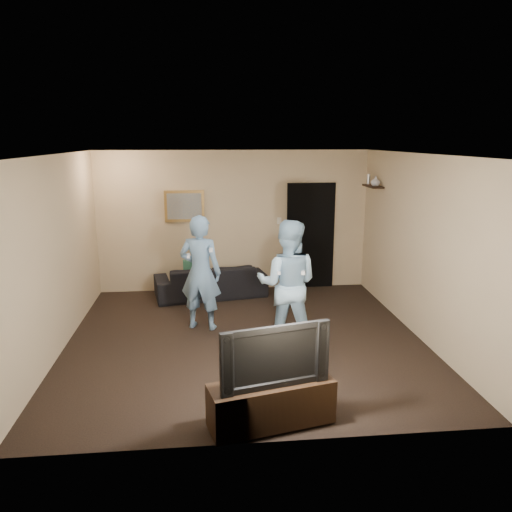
{
  "coord_description": "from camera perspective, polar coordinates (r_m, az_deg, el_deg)",
  "views": [
    {
      "loc": [
        -0.53,
        -6.66,
        2.81
      ],
      "look_at": [
        0.19,
        0.3,
        1.15
      ],
      "focal_mm": 35.0,
      "sensor_mm": 36.0,
      "label": 1
    }
  ],
  "objects": [
    {
      "name": "wall_front",
      "position": [
        4.45,
        1.33,
        -6.46
      ],
      "size": [
        5.0,
        0.04,
        2.6
      ],
      "primitive_type": "cube",
      "color": "tan",
      "rests_on": "ground"
    },
    {
      "name": "shelf_figurine",
      "position": [
        9.22,
        12.74,
        8.58
      ],
      "size": [
        0.06,
        0.06,
        0.18
      ],
      "primitive_type": "cylinder",
      "color": "#B8B8BC",
      "rests_on": "wall_shelf"
    },
    {
      "name": "painting_frame",
      "position": [
        9.22,
        -8.19,
        5.67
      ],
      "size": [
        0.72,
        0.05,
        0.57
      ],
      "primitive_type": "cube",
      "color": "olive",
      "rests_on": "wall_back"
    },
    {
      "name": "television",
      "position": [
        4.9,
        1.8,
        -11.02
      ],
      "size": [
        1.1,
        0.39,
        0.63
      ],
      "primitive_type": "imported",
      "rotation": [
        0.0,
        0.0,
        0.24
      ],
      "color": "black",
      "rests_on": "tv_console"
    },
    {
      "name": "shelf_vase",
      "position": [
        8.87,
        13.5,
        8.32
      ],
      "size": [
        0.19,
        0.19,
        0.17
      ],
      "primitive_type": "imported",
      "rotation": [
        0.0,
        0.0,
        -0.24
      ],
      "color": "silver",
      "rests_on": "wall_shelf"
    },
    {
      "name": "wall_right",
      "position": [
        7.47,
        18.19,
        1.01
      ],
      "size": [
        0.04,
        5.0,
        2.6
      ],
      "primitive_type": "cube",
      "color": "tan",
      "rests_on": "ground"
    },
    {
      "name": "wall_shelf",
      "position": [
        8.98,
        13.22,
        7.76
      ],
      "size": [
        0.2,
        0.6,
        0.03
      ],
      "primitive_type": "cube",
      "color": "black",
      "rests_on": "wall_right"
    },
    {
      "name": "tv_console",
      "position": [
        5.15,
        1.76,
        -16.47
      ],
      "size": [
        1.3,
        0.68,
        0.44
      ],
      "primitive_type": "cube",
      "rotation": [
        0.0,
        0.0,
        0.24
      ],
      "color": "black",
      "rests_on": "ground"
    },
    {
      "name": "wall_left",
      "position": [
        7.1,
        -21.84,
        0.11
      ],
      "size": [
        0.04,
        5.0,
        2.6
      ],
      "primitive_type": "cube",
      "color": "tan",
      "rests_on": "ground"
    },
    {
      "name": "wall_back",
      "position": [
        9.29,
        -2.55,
        3.99
      ],
      "size": [
        5.0,
        0.04,
        2.6
      ],
      "primitive_type": "cube",
      "color": "tan",
      "rests_on": "ground"
    },
    {
      "name": "sofa",
      "position": [
        9.08,
        -5.2,
        -2.83
      ],
      "size": [
        2.08,
        1.1,
        0.58
      ],
      "primitive_type": "imported",
      "rotation": [
        0.0,
        0.0,
        3.31
      ],
      "color": "black",
      "rests_on": "ground"
    },
    {
      "name": "ceiling",
      "position": [
        6.68,
        -1.36,
        11.55
      ],
      "size": [
        5.0,
        5.0,
        0.04
      ],
      "primitive_type": "cube",
      "color": "silver",
      "rests_on": "wall_back"
    },
    {
      "name": "light_switch",
      "position": [
        9.36,
        2.67,
        4.05
      ],
      "size": [
        0.08,
        0.02,
        0.12
      ],
      "primitive_type": "cube",
      "color": "silver",
      "rests_on": "wall_back"
    },
    {
      "name": "throw_pillow",
      "position": [
        9.03,
        -7.0,
        -1.7
      ],
      "size": [
        0.42,
        0.18,
        0.41
      ],
      "primitive_type": "cube",
      "rotation": [
        0.0,
        0.0,
        0.13
      ],
      "color": "#1C543F",
      "rests_on": "sofa"
    },
    {
      "name": "ground",
      "position": [
        7.24,
        -1.25,
        -9.47
      ],
      "size": [
        5.0,
        5.0,
        0.0
      ],
      "primitive_type": "plane",
      "color": "black",
      "rests_on": "ground"
    },
    {
      "name": "doorway",
      "position": [
        9.51,
        6.23,
        2.3
      ],
      "size": [
        0.9,
        0.06,
        2.0
      ],
      "primitive_type": "cube",
      "color": "black",
      "rests_on": "ground"
    },
    {
      "name": "wii_player_right",
      "position": [
        6.77,
        3.61,
        -3.22
      ],
      "size": [
        1.0,
        0.87,
        1.76
      ],
      "color": "#96C0DA",
      "rests_on": "ground"
    },
    {
      "name": "wii_player_left",
      "position": [
        7.44,
        -6.37,
        -1.9
      ],
      "size": [
        0.73,
        0.59,
        1.73
      ],
      "color": "#678EB3",
      "rests_on": "ground"
    },
    {
      "name": "painting_canvas",
      "position": [
        9.19,
        -8.19,
        5.65
      ],
      "size": [
        0.62,
        0.01,
        0.47
      ],
      "primitive_type": "cube",
      "color": "slate",
      "rests_on": "painting_frame"
    }
  ]
}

